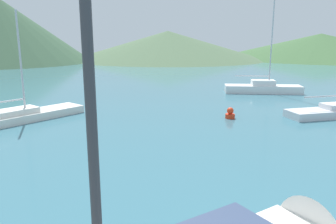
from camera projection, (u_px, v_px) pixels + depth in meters
streetlamp at (90, 91)px, 3.42m from camera, size 0.41×0.41×5.35m
sailboat_inner at (16, 117)px, 20.63m from camera, size 8.42×6.75×6.89m
sailboat_outer at (263, 88)px, 31.80m from camera, size 7.46×4.29×10.42m
buoy_marker at (230, 114)px, 21.66m from camera, size 0.63×0.63×0.73m
hill_east at (168, 45)px, 83.72m from camera, size 49.43×49.43×7.12m
hill_far_east at (320, 46)px, 89.35m from camera, size 55.27×55.27×6.55m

